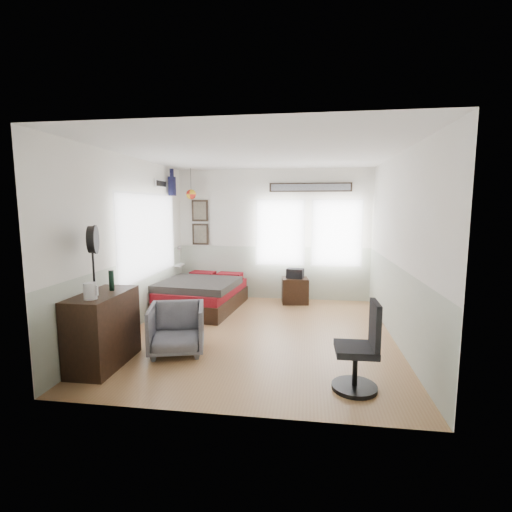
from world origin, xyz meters
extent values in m
cube|color=#A97449|center=(0.00, 0.00, -0.01)|extent=(4.00, 4.50, 0.01)
cube|color=silver|center=(0.00, 2.25, 1.35)|extent=(4.00, 0.02, 2.70)
cube|color=silver|center=(0.00, -2.25, 1.35)|extent=(4.00, 0.02, 2.70)
cube|color=silver|center=(-2.00, 0.00, 1.35)|extent=(0.02, 4.50, 2.70)
cube|color=silver|center=(2.00, 0.00, 1.35)|extent=(0.02, 4.50, 2.70)
cube|color=white|center=(0.00, 0.00, 2.70)|extent=(4.00, 4.50, 0.02)
cube|color=#B5BEA9|center=(0.00, 2.24, 0.55)|extent=(4.00, 0.01, 1.10)
cube|color=#B5BEA9|center=(-1.99, 0.00, 0.55)|extent=(0.01, 4.50, 1.10)
cube|color=#B5BEA9|center=(1.99, 0.00, 0.55)|extent=(0.01, 4.50, 1.10)
cube|color=silver|center=(-1.96, 0.55, 1.45)|extent=(0.03, 2.20, 1.35)
cube|color=silver|center=(0.15, 2.21, 1.40)|extent=(0.95, 0.03, 1.30)
cube|color=silver|center=(1.30, 2.21, 1.40)|extent=(0.95, 0.03, 1.30)
cube|color=#37281B|center=(-1.55, 2.21, 1.35)|extent=(0.35, 0.03, 0.45)
cube|color=#37281B|center=(-1.55, 2.21, 1.85)|extent=(0.35, 0.03, 0.45)
cube|color=#7F7259|center=(-1.55, 2.20, 1.35)|extent=(0.27, 0.01, 0.37)
cube|color=#7F7259|center=(-1.55, 2.20, 1.85)|extent=(0.27, 0.01, 0.37)
cube|color=#37281B|center=(0.75, 2.21, 2.32)|extent=(1.65, 0.03, 0.18)
cube|color=gray|center=(0.75, 2.20, 2.32)|extent=(1.58, 0.01, 0.13)
cube|color=white|center=(-1.97, 1.15, 2.35)|extent=(0.02, 0.48, 0.14)
sphere|color=red|center=(-1.65, 1.95, 2.18)|extent=(0.20, 0.20, 0.20)
cube|color=#331D12|center=(-1.24, 1.25, 0.14)|extent=(1.46, 1.94, 0.29)
cube|color=maroon|center=(-1.24, 1.25, 0.37)|extent=(1.42, 1.90, 0.16)
cube|color=#373632|center=(-1.24, 1.05, 0.52)|extent=(1.46, 1.40, 0.13)
cube|color=maroon|center=(-1.54, 1.97, 0.52)|extent=(0.53, 0.36, 0.13)
cube|color=maroon|center=(-0.94, 1.97, 0.52)|extent=(0.53, 0.36, 0.13)
cube|color=#331D12|center=(-1.74, -1.36, 0.45)|extent=(0.48, 1.00, 0.90)
imported|color=slate|center=(-0.99, -0.87, 0.33)|extent=(0.86, 0.88, 0.66)
cube|color=#331D12|center=(0.48, 1.91, 0.26)|extent=(0.56, 0.47, 0.51)
cylinder|color=black|center=(1.24, -1.58, 0.02)|extent=(0.48, 0.48, 0.05)
cylinder|color=black|center=(1.24, -1.58, 0.23)|extent=(0.06, 0.06, 0.37)
cube|color=black|center=(1.24, -1.58, 0.44)|extent=(0.43, 0.43, 0.07)
cube|color=black|center=(1.42, -1.58, 0.72)|extent=(0.06, 0.39, 0.48)
cylinder|color=silver|center=(-1.70, -1.65, 0.99)|extent=(0.14, 0.14, 0.19)
cube|color=silver|center=(-1.62, -1.65, 1.00)|extent=(0.02, 0.02, 0.11)
cylinder|color=black|center=(-1.69, -1.20, 1.03)|extent=(0.06, 0.06, 0.25)
cylinder|color=black|center=(-1.78, -1.43, 1.22)|extent=(0.03, 0.03, 0.64)
cylinder|color=black|center=(-1.78, -1.43, 1.56)|extent=(0.17, 0.32, 0.32)
cylinder|color=black|center=(-1.74, -1.43, 1.56)|extent=(0.14, 0.32, 0.34)
cube|color=black|center=(0.48, 1.91, 0.61)|extent=(0.36, 0.27, 0.19)
camera|label=1|loc=(0.71, -5.43, 1.94)|focal=26.00mm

